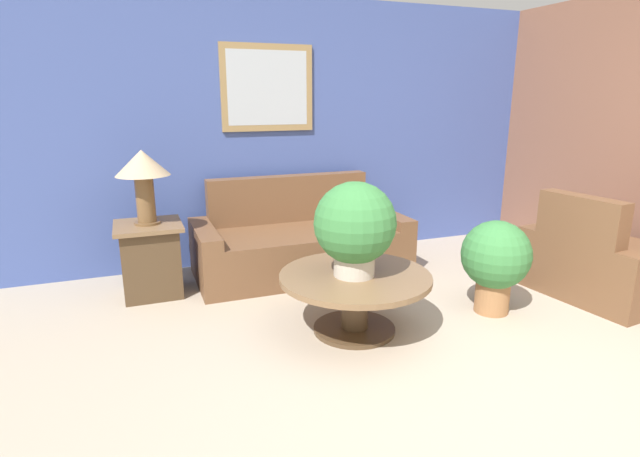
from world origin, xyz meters
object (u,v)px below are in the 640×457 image
object	(u,v)px
couch_main	(300,243)
coffee_table	(355,290)
armchair	(601,263)
side_table	(151,259)
table_lamp	(143,170)
potted_plant_on_table	(355,226)
potted_plant_floor	(496,259)

from	to	relation	value
couch_main	coffee_table	size ratio (longest dim) A/B	1.84
armchair	side_table	distance (m)	3.85
couch_main	coffee_table	bearing A→B (deg)	-92.04
armchair	table_lamp	xyz separation A→B (m)	(-3.59, 1.38, 0.80)
side_table	couch_main	bearing A→B (deg)	4.09
couch_main	side_table	xyz separation A→B (m)	(-1.38, -0.10, 0.04)
side_table	potted_plant_on_table	xyz separation A→B (m)	(1.31, -1.28, 0.48)
table_lamp	potted_plant_floor	xyz separation A→B (m)	(2.49, -1.35, -0.64)
couch_main	side_table	size ratio (longest dim) A/B	3.19
coffee_table	table_lamp	size ratio (longest dim) A/B	1.76
coffee_table	side_table	size ratio (longest dim) A/B	1.73
coffee_table	table_lamp	world-z (taller)	table_lamp
couch_main	potted_plant_floor	distance (m)	1.83
potted_plant_on_table	potted_plant_floor	xyz separation A→B (m)	(1.17, -0.07, -0.36)
armchair	potted_plant_on_table	xyz separation A→B (m)	(-2.28, 0.10, 0.52)
table_lamp	side_table	bearing A→B (deg)	180.00
couch_main	side_table	bearing A→B (deg)	-175.91
potted_plant_floor	potted_plant_on_table	bearing A→B (deg)	176.48
couch_main	potted_plant_on_table	xyz separation A→B (m)	(-0.07, -1.38, 0.51)
couch_main	table_lamp	distance (m)	1.59
armchair	potted_plant_on_table	distance (m)	2.34
coffee_table	potted_plant_floor	xyz separation A→B (m)	(1.16, -0.09, 0.12)
side_table	potted_plant_on_table	size ratio (longest dim) A/B	0.94
coffee_table	side_table	distance (m)	1.84
armchair	coffee_table	distance (m)	2.27
side_table	potted_plant_on_table	bearing A→B (deg)	-44.37
potted_plant_on_table	potted_plant_floor	distance (m)	1.23
table_lamp	coffee_table	bearing A→B (deg)	-43.73
table_lamp	potted_plant_floor	bearing A→B (deg)	-28.59
coffee_table	side_table	bearing A→B (deg)	136.27
table_lamp	potted_plant_on_table	size ratio (longest dim) A/B	0.93
couch_main	potted_plant_on_table	bearing A→B (deg)	-92.70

